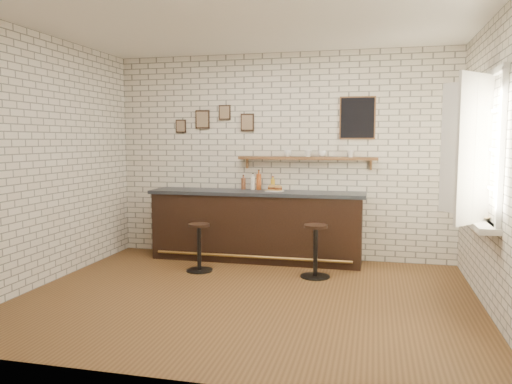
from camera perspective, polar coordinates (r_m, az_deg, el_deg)
ground at (r=5.68m, az=-1.02°, el=-11.88°), size 5.00×5.00×0.00m
bar_counter at (r=7.24m, az=0.03°, el=-3.85°), size 3.10×0.65×1.01m
sandwich_plate at (r=7.15m, az=2.10°, el=0.14°), size 0.28×0.28×0.01m
ciabatta_sandwich at (r=7.14m, az=2.18°, el=0.49°), size 0.24×0.16×0.08m
potato_chips at (r=7.15m, az=1.90°, el=0.21°), size 0.25×0.19×0.00m
bitters_bottle_brown at (r=7.40m, az=-1.45°, el=0.99°), size 0.07×0.07×0.22m
bitters_bottle_white at (r=7.37m, az=-0.36°, el=1.05°), size 0.06×0.06×0.24m
bitters_bottle_amber at (r=7.34m, az=0.32°, el=1.21°), size 0.07×0.07×0.30m
condiment_bottle_yellow at (r=7.30m, az=1.93°, el=0.89°), size 0.06×0.06×0.20m
bar_stool_left at (r=6.70m, az=-6.51°, el=-6.12°), size 0.36×0.36×0.64m
bar_stool_right at (r=6.41m, az=6.81°, el=-6.50°), size 0.38×0.38×0.68m
wall_shelf at (r=7.21m, az=5.82°, el=3.85°), size 2.00×0.18×0.18m
shelf_cup_a at (r=7.24m, az=3.65°, el=4.41°), size 0.14×0.14×0.09m
shelf_cup_b at (r=7.20m, az=5.99°, el=4.42°), size 0.13×0.13×0.10m
shelf_cup_c at (r=7.18m, az=7.58°, el=4.35°), size 0.12×0.12×0.09m
shelf_cup_d at (r=7.15m, az=10.77°, el=4.32°), size 0.11×0.11×0.10m
back_wall_decor at (r=7.31m, az=4.59°, el=8.34°), size 2.96×0.02×0.56m
window_sill at (r=5.70m, az=23.89°, el=-3.04°), size 0.20×1.35×0.06m
casement_window at (r=5.63m, az=23.78°, el=4.53°), size 0.40×1.30×1.56m
book_lower at (r=5.69m, az=23.71°, el=-2.65°), size 0.17×0.22×0.02m
book_upper at (r=5.67m, az=23.76°, el=-2.49°), size 0.28×0.29×0.02m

